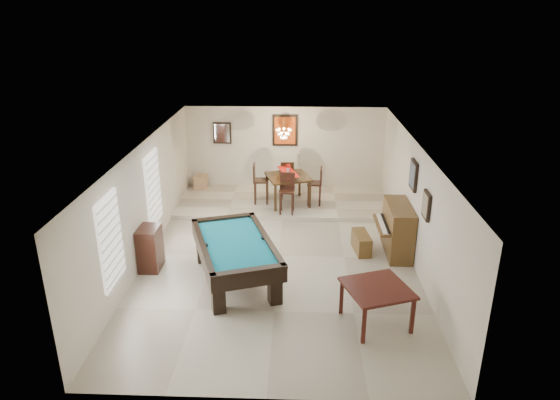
# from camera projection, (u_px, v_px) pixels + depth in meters

# --- Properties ---
(ground_plane) EXTENTS (6.00, 9.00, 0.02)m
(ground_plane) POSITION_uv_depth(u_px,v_px,m) (279.00, 256.00, 11.49)
(ground_plane) COLOR beige
(wall_back) EXTENTS (6.00, 0.04, 2.60)m
(wall_back) POSITION_uv_depth(u_px,v_px,m) (285.00, 149.00, 15.21)
(wall_back) COLOR silver
(wall_back) RESTS_ON ground_plane
(wall_front) EXTENTS (6.00, 0.04, 2.60)m
(wall_front) POSITION_uv_depth(u_px,v_px,m) (266.00, 324.00, 6.83)
(wall_front) COLOR silver
(wall_front) RESTS_ON ground_plane
(wall_left) EXTENTS (0.04, 9.00, 2.60)m
(wall_left) POSITION_uv_depth(u_px,v_px,m) (145.00, 202.00, 11.13)
(wall_left) COLOR silver
(wall_left) RESTS_ON ground_plane
(wall_right) EXTENTS (0.04, 9.00, 2.60)m
(wall_right) POSITION_uv_depth(u_px,v_px,m) (416.00, 205.00, 10.91)
(wall_right) COLOR silver
(wall_right) RESTS_ON ground_plane
(ceiling) EXTENTS (6.00, 9.00, 0.04)m
(ceiling) POSITION_uv_depth(u_px,v_px,m) (279.00, 146.00, 10.55)
(ceiling) COLOR white
(ceiling) RESTS_ON wall_back
(dining_step) EXTENTS (6.00, 2.50, 0.12)m
(dining_step) POSITION_uv_depth(u_px,v_px,m) (284.00, 202.00, 14.50)
(dining_step) COLOR beige
(dining_step) RESTS_ON ground_plane
(window_left_front) EXTENTS (0.06, 1.00, 1.70)m
(window_left_front) POSITION_uv_depth(u_px,v_px,m) (111.00, 241.00, 9.04)
(window_left_front) COLOR white
(window_left_front) RESTS_ON wall_left
(window_left_rear) EXTENTS (0.06, 1.00, 1.70)m
(window_left_rear) POSITION_uv_depth(u_px,v_px,m) (153.00, 188.00, 11.65)
(window_left_rear) COLOR white
(window_left_rear) RESTS_ON wall_left
(pool_table) EXTENTS (2.20, 2.96, 0.88)m
(pool_table) POSITION_uv_depth(u_px,v_px,m) (236.00, 261.00, 10.32)
(pool_table) COLOR black
(pool_table) RESTS_ON ground_plane
(square_table) EXTENTS (1.36, 1.36, 0.74)m
(square_table) POSITION_uv_depth(u_px,v_px,m) (376.00, 305.00, 8.94)
(square_table) COLOR #35120D
(square_table) RESTS_ON ground_plane
(upright_piano) EXTENTS (0.79, 1.41, 1.18)m
(upright_piano) POSITION_uv_depth(u_px,v_px,m) (392.00, 229.00, 11.46)
(upright_piano) COLOR brown
(upright_piano) RESTS_ON ground_plane
(piano_bench) EXTENTS (0.41, 0.83, 0.45)m
(piano_bench) POSITION_uv_depth(u_px,v_px,m) (361.00, 243.00, 11.64)
(piano_bench) COLOR brown
(piano_bench) RESTS_ON ground_plane
(apothecary_chest) EXTENTS (0.43, 0.64, 0.96)m
(apothecary_chest) POSITION_uv_depth(u_px,v_px,m) (150.00, 248.00, 10.79)
(apothecary_chest) COLOR black
(apothecary_chest) RESTS_ON ground_plane
(dining_table) EXTENTS (1.41, 1.41, 0.93)m
(dining_table) POSITION_uv_depth(u_px,v_px,m) (288.00, 188.00, 14.10)
(dining_table) COLOR black
(dining_table) RESTS_ON dining_step
(flower_vase) EXTENTS (0.16, 0.16, 0.23)m
(flower_vase) POSITION_uv_depth(u_px,v_px,m) (288.00, 168.00, 13.89)
(flower_vase) COLOR #9E140D
(flower_vase) RESTS_ON dining_table
(dining_chair_south) EXTENTS (0.43, 0.43, 1.10)m
(dining_chair_south) POSITION_uv_depth(u_px,v_px,m) (287.00, 194.00, 13.39)
(dining_chair_south) COLOR black
(dining_chair_south) RESTS_ON dining_step
(dining_chair_north) EXTENTS (0.41, 0.41, 1.05)m
(dining_chair_north) POSITION_uv_depth(u_px,v_px,m) (287.00, 178.00, 14.73)
(dining_chair_north) COLOR black
(dining_chair_north) RESTS_ON dining_step
(dining_chair_west) EXTENTS (0.44, 0.44, 1.14)m
(dining_chair_west) POSITION_uv_depth(u_px,v_px,m) (261.00, 184.00, 14.10)
(dining_chair_west) COLOR black
(dining_chair_west) RESTS_ON dining_step
(dining_chair_east) EXTENTS (0.42, 0.42, 1.08)m
(dining_chair_east) POSITION_uv_depth(u_px,v_px,m) (314.00, 186.00, 14.00)
(dining_chair_east) COLOR black
(dining_chair_east) RESTS_ON dining_step
(corner_bench) EXTENTS (0.37, 0.46, 0.41)m
(corner_bench) POSITION_uv_depth(u_px,v_px,m) (201.00, 182.00, 15.38)
(corner_bench) COLOR tan
(corner_bench) RESTS_ON dining_step
(chandelier) EXTENTS (0.44, 0.44, 0.60)m
(chandelier) POSITION_uv_depth(u_px,v_px,m) (284.00, 130.00, 13.68)
(chandelier) COLOR #FFE5B2
(chandelier) RESTS_ON ceiling
(back_painting) EXTENTS (0.75, 0.06, 0.95)m
(back_painting) POSITION_uv_depth(u_px,v_px,m) (285.00, 130.00, 14.96)
(back_painting) COLOR #D84C14
(back_painting) RESTS_ON wall_back
(back_mirror) EXTENTS (0.55, 0.06, 0.65)m
(back_mirror) POSITION_uv_depth(u_px,v_px,m) (222.00, 133.00, 15.06)
(back_mirror) COLOR white
(back_mirror) RESTS_ON wall_back
(right_picture_upper) EXTENTS (0.06, 0.55, 0.65)m
(right_picture_upper) POSITION_uv_depth(u_px,v_px,m) (414.00, 175.00, 10.98)
(right_picture_upper) COLOR slate
(right_picture_upper) RESTS_ON wall_right
(right_picture_lower) EXTENTS (0.06, 0.45, 0.55)m
(right_picture_lower) POSITION_uv_depth(u_px,v_px,m) (427.00, 205.00, 9.84)
(right_picture_lower) COLOR gray
(right_picture_lower) RESTS_ON wall_right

